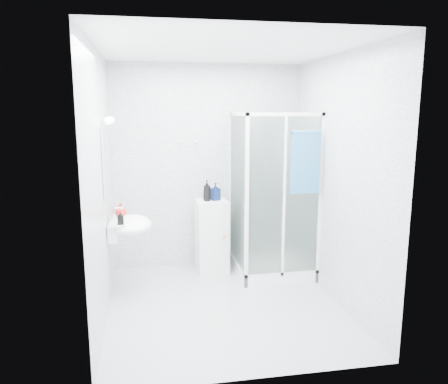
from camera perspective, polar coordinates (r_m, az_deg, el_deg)
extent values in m
cube|color=silver|center=(4.36, 0.15, 1.07)|extent=(2.40, 2.60, 2.60)
cube|color=#AEB1B3|center=(4.75, 0.15, -14.54)|extent=(2.40, 2.60, 0.01)
cube|color=white|center=(4.33, 0.16, 18.23)|extent=(2.40, 2.60, 0.01)
cube|color=white|center=(5.65, 6.21, -9.74)|extent=(0.90, 0.90, 0.12)
cube|color=white|center=(5.19, 2.01, 10.16)|extent=(0.04, 0.90, 0.04)
cube|color=white|center=(4.89, 8.09, 10.03)|extent=(0.90, 0.04, 0.04)
cube|color=white|center=(4.88, 2.98, -1.48)|extent=(0.04, 0.04, 2.00)
cube|color=white|center=(5.28, 1.83, -0.09)|extent=(0.02, 0.82, 1.84)
cube|color=white|center=(4.98, 7.84, -0.86)|extent=(0.82, 0.02, 1.84)
cube|color=white|center=(4.99, 7.81, -0.83)|extent=(0.03, 0.04, 1.84)
cylinder|color=silver|center=(5.71, 5.38, 3.84)|extent=(0.02, 0.02, 1.00)
cylinder|color=silver|center=(5.65, 5.55, 8.54)|extent=(0.09, 0.05, 0.09)
cylinder|color=silver|center=(5.80, 5.73, 0.93)|extent=(0.12, 0.04, 0.12)
cylinder|color=silver|center=(4.95, 11.28, 7.62)|extent=(0.03, 0.05, 0.03)
cube|color=white|center=(4.87, -14.20, -4.87)|extent=(0.10, 0.40, 0.18)
ellipsoid|color=white|center=(4.84, -12.10, -4.24)|extent=(0.46, 0.56, 0.20)
cube|color=white|center=(4.84, -13.54, -3.71)|extent=(0.16, 0.50, 0.02)
cylinder|color=silver|center=(4.82, -14.30, -2.81)|extent=(0.04, 0.04, 0.16)
cylinder|color=silver|center=(4.80, -13.74, -2.04)|extent=(0.12, 0.02, 0.02)
cube|color=white|center=(4.73, -15.16, 3.91)|extent=(0.02, 0.60, 0.70)
cylinder|color=silver|center=(4.54, -15.40, 8.95)|extent=(0.05, 0.04, 0.04)
sphere|color=white|center=(4.54, -14.90, 8.97)|extent=(0.08, 0.08, 0.08)
cylinder|color=silver|center=(4.86, -15.06, 9.06)|extent=(0.05, 0.04, 0.04)
sphere|color=white|center=(4.85, -14.59, 9.08)|extent=(0.08, 0.08, 0.08)
cylinder|color=silver|center=(5.53, -5.79, 6.41)|extent=(0.02, 0.04, 0.02)
sphere|color=silver|center=(5.50, -5.77, 6.39)|extent=(0.03, 0.03, 0.03)
cylinder|color=silver|center=(5.55, -3.71, 6.46)|extent=(0.02, 0.04, 0.02)
sphere|color=silver|center=(5.52, -3.68, 6.44)|extent=(0.03, 0.03, 0.03)
cube|color=white|center=(5.52, -1.59, -5.79)|extent=(0.40, 0.40, 0.92)
cube|color=white|center=(5.35, -1.30, -6.34)|extent=(0.34, 0.02, 0.78)
sphere|color=#D6571E|center=(5.34, 0.02, -5.86)|extent=(0.03, 0.03, 0.03)
cube|color=teal|center=(4.94, 10.57, 3.71)|extent=(0.33, 0.04, 0.68)
cylinder|color=teal|center=(4.92, 10.71, 7.66)|extent=(0.33, 0.05, 0.05)
imported|color=black|center=(5.37, -2.24, 0.20)|extent=(0.12, 0.12, 0.26)
imported|color=#0C1C49|center=(5.41, -1.13, 0.07)|extent=(0.13, 0.13, 0.22)
imported|color=red|center=(4.93, -13.34, -2.31)|extent=(0.14, 0.14, 0.16)
imported|color=black|center=(4.63, -13.37, -3.29)|extent=(0.07, 0.07, 0.14)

